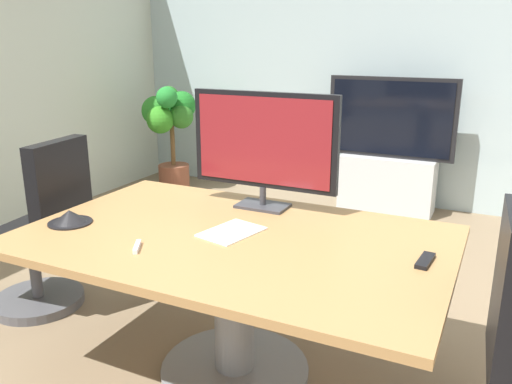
# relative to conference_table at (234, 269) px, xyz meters

# --- Properties ---
(ground_plane) EXTENTS (7.47, 7.47, 0.00)m
(ground_plane) POSITION_rel_conference_table_xyz_m (-0.10, 0.09, -0.57)
(ground_plane) COLOR #7A664C
(wall_back_glass_partition) EXTENTS (5.61, 0.10, 2.86)m
(wall_back_glass_partition) POSITION_rel_conference_table_xyz_m (-0.10, 3.33, 0.86)
(wall_back_glass_partition) COLOR #9EB2B7
(wall_back_glass_partition) RESTS_ON ground
(conference_table) EXTENTS (2.02, 1.27, 0.75)m
(conference_table) POSITION_rel_conference_table_xyz_m (0.00, 0.00, 0.00)
(conference_table) COLOR olive
(conference_table) RESTS_ON ground
(office_chair_left) EXTENTS (0.62, 0.60, 1.09)m
(office_chair_left) POSITION_rel_conference_table_xyz_m (-1.37, 0.08, -0.12)
(office_chair_left) COLOR #4C4C51
(office_chair_left) RESTS_ON ground
(tv_monitor) EXTENTS (0.84, 0.18, 0.64)m
(tv_monitor) POSITION_rel_conference_table_xyz_m (-0.06, 0.47, 0.53)
(tv_monitor) COLOR #333338
(tv_monitor) RESTS_ON conference_table
(wall_display_unit) EXTENTS (1.20, 0.36, 1.31)m
(wall_display_unit) POSITION_rel_conference_table_xyz_m (0.11, 2.97, -0.13)
(wall_display_unit) COLOR #B7BABC
(wall_display_unit) RESTS_ON ground
(potted_plant) EXTENTS (0.59, 0.55, 1.17)m
(potted_plant) POSITION_rel_conference_table_xyz_m (-2.20, 2.63, 0.17)
(potted_plant) COLOR brown
(potted_plant) RESTS_ON ground
(conference_phone) EXTENTS (0.22, 0.22, 0.07)m
(conference_phone) POSITION_rel_conference_table_xyz_m (-0.83, -0.21, 0.21)
(conference_phone) COLOR black
(conference_phone) RESTS_ON conference_table
(remote_control) EXTENTS (0.06, 0.17, 0.02)m
(remote_control) POSITION_rel_conference_table_xyz_m (0.88, 0.07, 0.18)
(remote_control) COLOR black
(remote_control) RESTS_ON conference_table
(whiteboard_marker) EXTENTS (0.08, 0.12, 0.02)m
(whiteboard_marker) POSITION_rel_conference_table_xyz_m (-0.31, -0.34, 0.18)
(whiteboard_marker) COLOR silver
(whiteboard_marker) RESTS_ON conference_table
(paper_notepad) EXTENTS (0.27, 0.34, 0.01)m
(paper_notepad) POSITION_rel_conference_table_xyz_m (-0.02, 0.03, 0.18)
(paper_notepad) COLOR white
(paper_notepad) RESTS_ON conference_table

